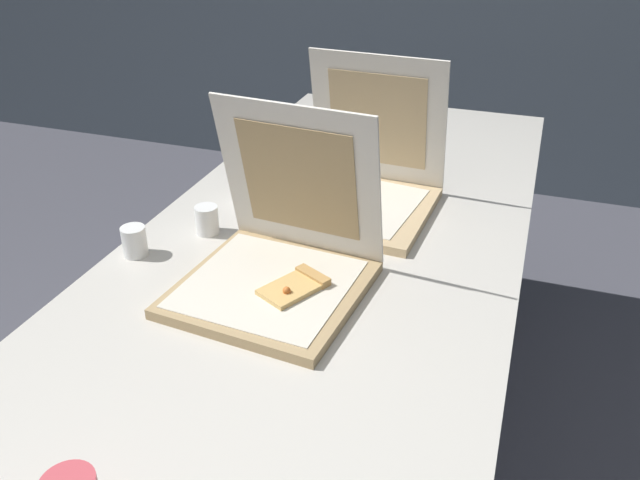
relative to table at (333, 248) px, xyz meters
name	(u,v)px	position (x,y,z in m)	size (l,w,h in m)	color
table	(333,248)	(0.00, 0.00, 0.00)	(0.88, 2.06, 0.74)	beige
pizza_box_front	(278,264)	(-0.03, -0.27, 0.10)	(0.38, 0.39, 0.37)	tan
pizza_box_middle	(362,187)	(0.03, 0.15, 0.10)	(0.37, 0.38, 0.37)	tan
cup_white_near_center	(207,220)	(-0.28, -0.11, 0.08)	(0.05, 0.05, 0.07)	white
cup_white_mid	(244,190)	(-0.27, 0.07, 0.08)	(0.05, 0.05, 0.07)	white
cup_white_near_left	(134,241)	(-0.38, -0.25, 0.08)	(0.05, 0.05, 0.07)	white
cup_white_far	(302,156)	(-0.21, 0.34, 0.08)	(0.05, 0.05, 0.07)	white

